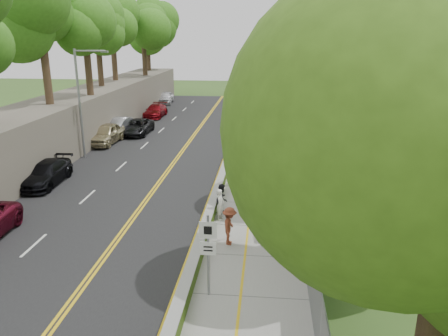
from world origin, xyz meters
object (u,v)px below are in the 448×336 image
object	(u,v)px
construction_barrel	(280,149)
person_far	(280,120)
streetlight	(82,96)
concrete_block	(279,229)
painter_0	(237,173)
signpost	(208,247)

from	to	relation	value
construction_barrel	person_far	bearing A→B (deg)	88.98
streetlight	concrete_block	xyz separation A→B (m)	(14.10, -12.22, -4.14)
concrete_block	painter_0	size ratio (longest dim) A/B	0.86
signpost	painter_0	distance (m)	11.90
construction_barrel	painter_0	xyz separation A→B (m)	(-2.80, -7.38, 0.29)
signpost	concrete_block	world-z (taller)	signpost
streetlight	concrete_block	world-z (taller)	streetlight
streetlight	concrete_block	distance (m)	19.11
signpost	person_far	size ratio (longest dim) A/B	1.64
streetlight	person_far	distance (m)	18.89
streetlight	person_far	size ratio (longest dim) A/B	4.23
construction_barrel	signpost	bearing A→B (deg)	-98.83
signpost	concrete_block	distance (m)	5.65
construction_barrel	concrete_block	xyz separation A→B (m)	(-0.40, -14.43, -0.04)
painter_0	signpost	bearing A→B (deg)	-162.70
signpost	construction_barrel	distance (m)	19.51
streetlight	construction_barrel	xyz separation A→B (m)	(14.50, 2.21, -4.11)
concrete_block	painter_0	distance (m)	7.45
painter_0	person_far	xyz separation A→B (m)	(2.96, 16.51, 0.17)
streetlight	construction_barrel	bearing A→B (deg)	8.67
construction_barrel	concrete_block	bearing A→B (deg)	-91.57
concrete_block	streetlight	bearing A→B (deg)	139.10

